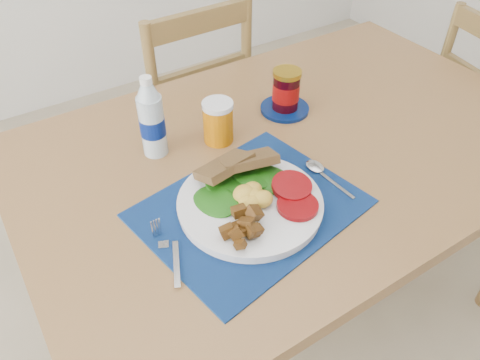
% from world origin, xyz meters
% --- Properties ---
extents(ground, '(4.00, 4.00, 0.00)m').
position_xyz_m(ground, '(0.00, 0.00, 0.00)').
color(ground, gray).
rests_on(ground, ground).
extents(table, '(1.40, 0.90, 0.75)m').
position_xyz_m(table, '(0.00, 0.20, 0.67)').
color(table, brown).
rests_on(table, ground).
extents(chair_far, '(0.43, 0.41, 1.12)m').
position_xyz_m(chair_far, '(0.00, 0.82, 0.57)').
color(chair_far, brown).
rests_on(chair_far, ground).
extents(placemat, '(0.50, 0.42, 0.00)m').
position_xyz_m(placemat, '(-0.24, 0.06, 0.75)').
color(placemat, black).
rests_on(placemat, table).
extents(breakfast_plate, '(0.31, 0.31, 0.08)m').
position_xyz_m(breakfast_plate, '(-0.24, 0.05, 0.78)').
color(breakfast_plate, silver).
rests_on(breakfast_plate, placemat).
extents(fork, '(0.06, 0.16, 0.00)m').
position_xyz_m(fork, '(-0.44, 0.04, 0.76)').
color(fork, '#B2B5BA').
rests_on(fork, placemat).
extents(spoon, '(0.04, 0.16, 0.00)m').
position_xyz_m(spoon, '(-0.03, 0.06, 0.76)').
color(spoon, '#B2B5BA').
rests_on(spoon, placemat).
extents(water_bottle, '(0.06, 0.06, 0.21)m').
position_xyz_m(water_bottle, '(-0.32, 0.35, 0.84)').
color(water_bottle, '#ADBFCC').
rests_on(water_bottle, table).
extents(juice_glass, '(0.08, 0.08, 0.11)m').
position_xyz_m(juice_glass, '(-0.17, 0.31, 0.80)').
color(juice_glass, '#BE6705').
rests_on(juice_glass, table).
extents(jam_on_saucer, '(0.14, 0.14, 0.12)m').
position_xyz_m(jam_on_saucer, '(0.06, 0.33, 0.80)').
color(jam_on_saucer, '#051850').
rests_on(jam_on_saucer, table).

